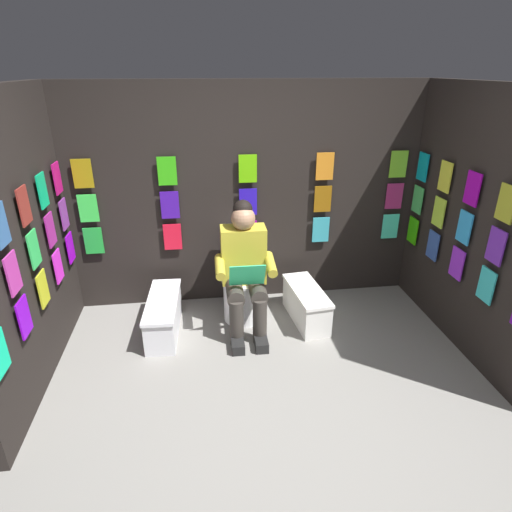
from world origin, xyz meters
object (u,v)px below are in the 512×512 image
Objects in this scene: person_reading at (245,269)px; comic_longbox_far at (164,315)px; toilet at (243,284)px; comic_longbox_near at (306,304)px.

comic_longbox_far is (0.74, -0.02, -0.43)m from person_reading.
toilet reaches higher than comic_longbox_far.
toilet reaches higher than comic_longbox_near.
comic_longbox_near is at bearing 162.44° from toilet.
comic_longbox_near is (-0.58, 0.19, -0.16)m from toilet.
comic_longbox_far is at bearing -0.86° from person_reading.
comic_longbox_far is at bearing 16.13° from toilet.
person_reading is 1.46× the size of comic_longbox_far.
person_reading reaches higher than comic_longbox_far.
person_reading is 0.73m from comic_longbox_near.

